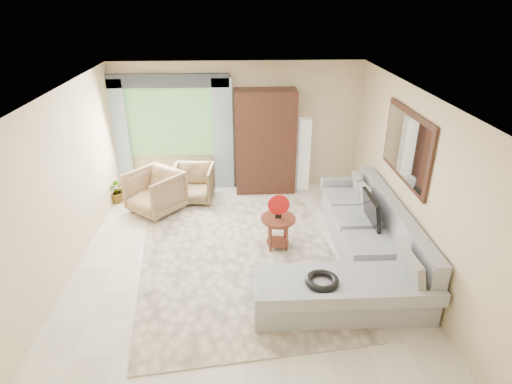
{
  "coord_description": "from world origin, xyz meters",
  "views": [
    {
      "loc": [
        -0.02,
        -5.5,
        3.81
      ],
      "look_at": [
        0.25,
        0.35,
        1.05
      ],
      "focal_mm": 30.0,
      "sensor_mm": 36.0,
      "label": 1
    }
  ],
  "objects_px": {
    "sectional_sofa": "(360,251)",
    "potted_plant": "(117,190)",
    "floor_lamp": "(304,154)",
    "tv_screen": "(371,210)",
    "coffee_table": "(278,232)",
    "armchair_left": "(155,192)",
    "armchair_right": "(193,184)",
    "armoire": "(265,142)"
  },
  "relations": [
    {
      "from": "coffee_table",
      "to": "floor_lamp",
      "type": "distance_m",
      "value": 2.51
    },
    {
      "from": "armchair_left",
      "to": "armchair_right",
      "type": "xyz_separation_m",
      "value": [
        0.67,
        0.45,
        -0.04
      ]
    },
    {
      "from": "potted_plant",
      "to": "floor_lamp",
      "type": "bearing_deg",
      "value": 7.77
    },
    {
      "from": "potted_plant",
      "to": "floor_lamp",
      "type": "xyz_separation_m",
      "value": [
        3.76,
        0.51,
        0.5
      ]
    },
    {
      "from": "armchair_right",
      "to": "potted_plant",
      "type": "bearing_deg",
      "value": -175.45
    },
    {
      "from": "coffee_table",
      "to": "armchair_right",
      "type": "bearing_deg",
      "value": 129.61
    },
    {
      "from": "armchair_left",
      "to": "floor_lamp",
      "type": "xyz_separation_m",
      "value": [
        2.92,
        0.97,
        0.35
      ]
    },
    {
      "from": "armchair_right",
      "to": "sectional_sofa",
      "type": "bearing_deg",
      "value": -37.13
    },
    {
      "from": "potted_plant",
      "to": "coffee_table",
      "type": "bearing_deg",
      "value": -31.43
    },
    {
      "from": "potted_plant",
      "to": "armchair_left",
      "type": "bearing_deg",
      "value": -28.88
    },
    {
      "from": "armoire",
      "to": "floor_lamp",
      "type": "distance_m",
      "value": 0.86
    },
    {
      "from": "sectional_sofa",
      "to": "armchair_right",
      "type": "distance_m",
      "value": 3.63
    },
    {
      "from": "tv_screen",
      "to": "armchair_right",
      "type": "distance_m",
      "value": 3.56
    },
    {
      "from": "armoire",
      "to": "floor_lamp",
      "type": "xyz_separation_m",
      "value": [
        0.8,
        0.06,
        -0.3
      ]
    },
    {
      "from": "sectional_sofa",
      "to": "tv_screen",
      "type": "relative_size",
      "value": 4.68
    },
    {
      "from": "tv_screen",
      "to": "coffee_table",
      "type": "bearing_deg",
      "value": 175.38
    },
    {
      "from": "sectional_sofa",
      "to": "armchair_right",
      "type": "relative_size",
      "value": 4.37
    },
    {
      "from": "coffee_table",
      "to": "potted_plant",
      "type": "height_order",
      "value": "coffee_table"
    },
    {
      "from": "floor_lamp",
      "to": "armchair_right",
      "type": "bearing_deg",
      "value": -166.93
    },
    {
      "from": "tv_screen",
      "to": "coffee_table",
      "type": "relative_size",
      "value": 1.33
    },
    {
      "from": "potted_plant",
      "to": "tv_screen",
      "type": "bearing_deg",
      "value": -23.73
    },
    {
      "from": "armchair_right",
      "to": "floor_lamp",
      "type": "height_order",
      "value": "floor_lamp"
    },
    {
      "from": "sectional_sofa",
      "to": "coffee_table",
      "type": "xyz_separation_m",
      "value": [
        -1.18,
        0.6,
        0.01
      ]
    },
    {
      "from": "armoire",
      "to": "armchair_left",
      "type": "bearing_deg",
      "value": -156.76
    },
    {
      "from": "armchair_left",
      "to": "armchair_right",
      "type": "height_order",
      "value": "armchair_left"
    },
    {
      "from": "tv_screen",
      "to": "armchair_left",
      "type": "xyz_separation_m",
      "value": [
        -3.62,
        1.5,
        -0.32
      ]
    },
    {
      "from": "sectional_sofa",
      "to": "potted_plant",
      "type": "bearing_deg",
      "value": 149.74
    },
    {
      "from": "sectional_sofa",
      "to": "coffee_table",
      "type": "bearing_deg",
      "value": 152.89
    },
    {
      "from": "tv_screen",
      "to": "armchair_right",
      "type": "relative_size",
      "value": 0.93
    },
    {
      "from": "armoire",
      "to": "sectional_sofa",
      "type": "bearing_deg",
      "value": -66.94
    },
    {
      "from": "potted_plant",
      "to": "armchair_right",
      "type": "bearing_deg",
      "value": -0.44
    },
    {
      "from": "armoire",
      "to": "coffee_table",
      "type": "bearing_deg",
      "value": -88.56
    },
    {
      "from": "sectional_sofa",
      "to": "potted_plant",
      "type": "height_order",
      "value": "sectional_sofa"
    },
    {
      "from": "floor_lamp",
      "to": "armchair_left",
      "type": "bearing_deg",
      "value": -161.61
    },
    {
      "from": "armchair_right",
      "to": "armchair_left",
      "type": "bearing_deg",
      "value": -141.07
    },
    {
      "from": "armchair_right",
      "to": "floor_lamp",
      "type": "xyz_separation_m",
      "value": [
        2.26,
        0.52,
        0.39
      ]
    },
    {
      "from": "coffee_table",
      "to": "floor_lamp",
      "type": "height_order",
      "value": "floor_lamp"
    },
    {
      "from": "sectional_sofa",
      "to": "armchair_left",
      "type": "relative_size",
      "value": 3.91
    },
    {
      "from": "sectional_sofa",
      "to": "armchair_right",
      "type": "bearing_deg",
      "value": 137.88
    },
    {
      "from": "armchair_left",
      "to": "armchair_right",
      "type": "bearing_deg",
      "value": 73.92
    },
    {
      "from": "sectional_sofa",
      "to": "tv_screen",
      "type": "distance_m",
      "value": 0.71
    },
    {
      "from": "sectional_sofa",
      "to": "coffee_table",
      "type": "height_order",
      "value": "sectional_sofa"
    }
  ]
}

